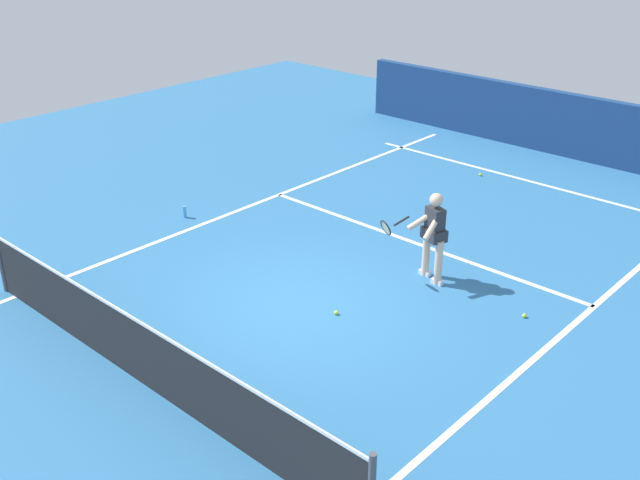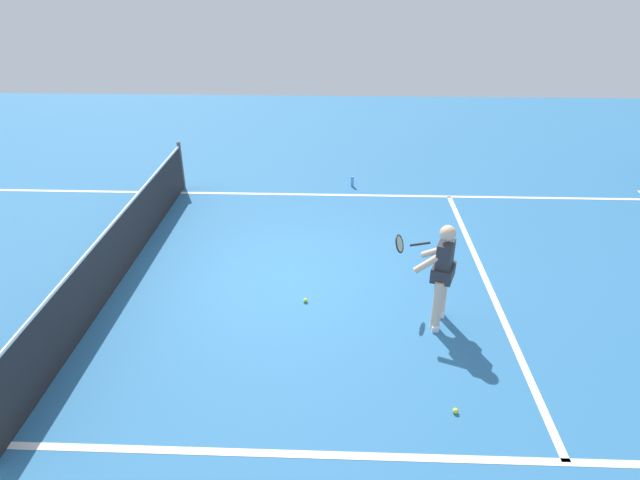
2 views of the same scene
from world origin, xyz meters
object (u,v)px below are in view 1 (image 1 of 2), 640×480
Objects in this scene: tennis_player at (432,234)px; tennis_ball_near at (336,313)px; tennis_ball_mid at (480,175)px; tennis_ball_far at (524,316)px; water_bottle at (185,212)px.

tennis_ball_near is at bearing 78.26° from tennis_player.
tennis_player is 5.37m from tennis_ball_mid.
tennis_player is 23.48× the size of tennis_ball_mid.
water_bottle reaches higher than tennis_ball_far.
tennis_player is 2.12m from tennis_ball_near.
tennis_player reaches higher than water_bottle.
tennis_ball_mid is 6.24m from tennis_ball_far.
tennis_ball_far is at bearing -171.05° from water_bottle.
tennis_player is at bearing -167.58° from water_bottle.
tennis_player is 5.28m from water_bottle.
tennis_ball_near is 2.88m from tennis_ball_far.
tennis_player reaches higher than tennis_ball_near.
tennis_player reaches higher than tennis_ball_far.
tennis_player is 6.46× the size of water_bottle.
tennis_ball_mid is 1.00× the size of tennis_ball_far.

